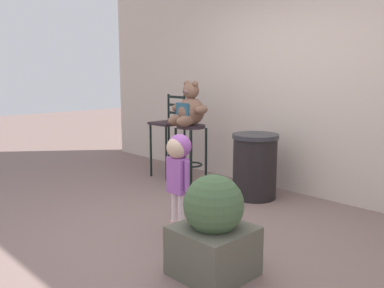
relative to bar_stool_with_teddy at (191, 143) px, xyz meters
name	(u,v)px	position (x,y,z in m)	size (l,w,h in m)	color
ground_plane	(179,235)	(1.12, -1.24, -0.57)	(24.00, 24.00, 0.00)	#7A625B
building_wall	(308,55)	(1.12, 0.86, 1.11)	(7.49, 0.30, 3.36)	beige
bar_stool_with_teddy	(191,143)	(0.00, 0.00, 0.00)	(0.37, 0.37, 0.80)	#291E23
teddy_bear	(189,109)	(0.00, -0.03, 0.44)	(0.55, 0.49, 0.57)	brown
child_walking	(178,162)	(1.08, -1.20, 0.10)	(0.29, 0.23, 0.92)	#D89C9F
trash_bin	(255,166)	(0.90, 0.18, -0.18)	(0.54, 0.54, 0.76)	black
bar_chair_empty	(169,129)	(-0.58, 0.13, 0.12)	(0.40, 0.40, 1.16)	#291E23
planter_with_shrub	(213,230)	(1.85, -1.55, -0.22)	(0.52, 0.52, 0.75)	#565546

